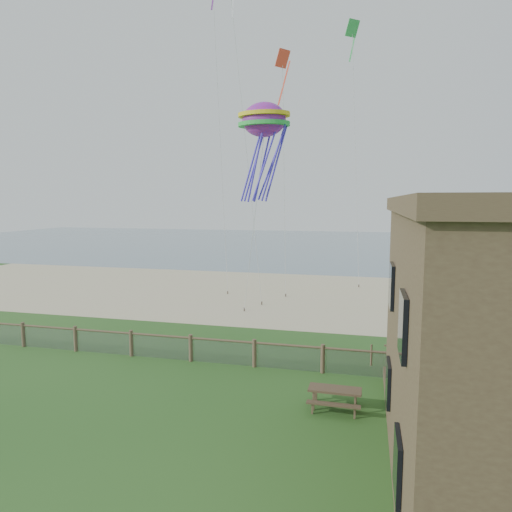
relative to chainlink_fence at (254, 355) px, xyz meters
name	(u,v)px	position (x,y,z in m)	size (l,w,h in m)	color
ground	(209,433)	(0.00, -6.00, -0.55)	(160.00, 160.00, 0.00)	#26511C
sand_beach	(304,295)	(0.00, 16.00, -0.55)	(72.00, 20.00, 0.02)	#C6BC8F
ocean	(339,244)	(0.00, 60.00, -0.55)	(160.00, 68.00, 0.02)	slate
chainlink_fence	(254,355)	(0.00, 0.00, 0.00)	(36.20, 0.20, 1.25)	brown
picnic_table	(335,399)	(3.74, -3.35, -0.16)	(1.83, 1.38, 0.77)	brown
octopus_kite	(264,148)	(-1.13, 6.83, 9.73)	(2.98, 2.11, 6.14)	#EB254C
kite_red	(283,73)	(-0.88, 11.07, 14.96)	(1.12, 0.70, 2.85)	#F2472A
kite_green	(352,39)	(3.24, 16.41, 18.45)	(1.17, 0.70, 2.64)	green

